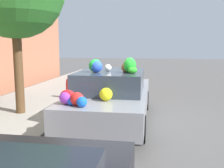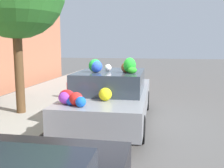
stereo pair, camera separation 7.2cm
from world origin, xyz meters
TOP-DOWN VIEW (x-y plane):
  - ground_plane at (0.00, 0.00)m, footprint 60.00×60.00m
  - sidewalk_curb at (0.00, 2.70)m, footprint 24.00×3.20m
  - fire_hydrant at (2.00, 1.77)m, footprint 0.20×0.20m
  - art_car at (-0.05, -0.11)m, footprint 4.52×1.89m

SIDE VIEW (x-z plane):
  - ground_plane at x=0.00m, z-range 0.00..0.00m
  - sidewalk_curb at x=0.00m, z-range 0.00..0.15m
  - fire_hydrant at x=2.00m, z-range 0.14..0.84m
  - art_car at x=-0.05m, z-range -0.14..1.57m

